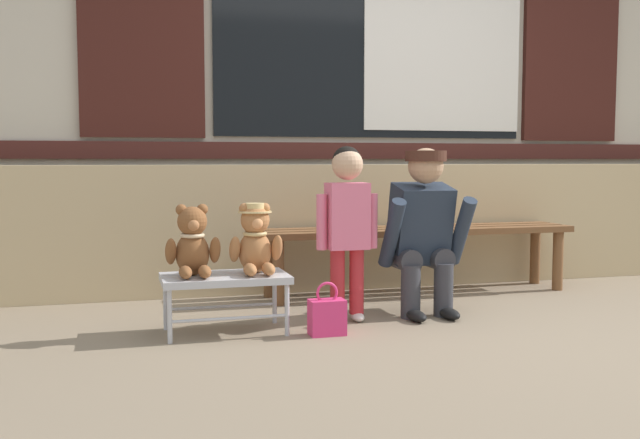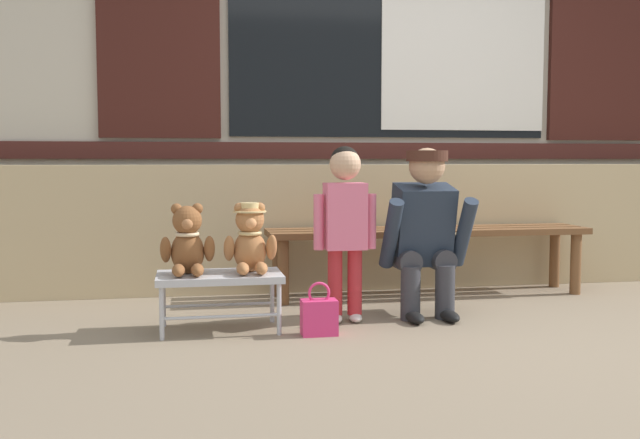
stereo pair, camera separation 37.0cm
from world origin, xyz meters
The scene contains 10 objects.
ground_plane centered at (0.00, 0.00, 0.00)m, with size 60.00×60.00×0.00m, color #84725B.
brick_low_wall centered at (0.00, 1.43, 0.42)m, with size 7.79×0.25×0.85m, color tan.
shop_facade centered at (0.00, 1.94, 1.64)m, with size 7.95×0.26×3.24m.
wooden_bench_long centered at (0.04, 1.06, 0.37)m, with size 2.10×0.40×0.44m.
small_display_bench centered at (-1.35, 0.30, 0.27)m, with size 0.64×0.36×0.30m.
teddy_bear_plain centered at (-1.51, 0.30, 0.46)m, with size 0.28×0.26×0.36m.
teddy_bear_with_hat centered at (-1.19, 0.30, 0.47)m, with size 0.28×0.27×0.36m.
child_standing centered at (-0.67, 0.39, 0.59)m, with size 0.35×0.18×0.96m.
adult_crouching centered at (-0.19, 0.45, 0.48)m, with size 0.50×0.49×0.95m.
handbag_on_ground centered at (-0.86, 0.12, 0.10)m, with size 0.18×0.11×0.27m.
Camera 1 is at (-1.88, -3.38, 0.89)m, focal length 41.07 mm.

